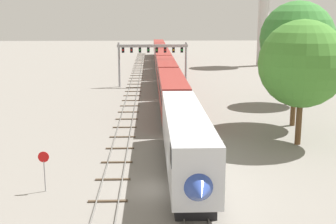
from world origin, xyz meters
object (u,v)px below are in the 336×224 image
Objects in this scene: trackside_tree_left at (296,41)px; trackside_tree_mid at (302,64)px; passenger_train at (164,67)px; trackside_tree_right at (297,39)px; signal_gantry at (153,54)px; stop_sign at (44,166)px.

trackside_tree_mid is (-5.73, -19.81, -1.00)m from trackside_tree_left.
trackside_tree_right reaches higher than passenger_train.
passenger_train is 30.31m from trackside_tree_left.
signal_gantry is at bearing 117.98° from trackside_tree_right.
stop_sign is at bearing -131.35° from trackside_tree_left.
trackside_tree_left is (27.02, 30.70, 6.77)m from stop_sign.
stop_sign is 24.61m from trackside_tree_mid.
stop_sign is 30.52m from trackside_tree_right.
trackside_tree_left is 20.64m from trackside_tree_mid.
signal_gantry is 48.10m from stop_sign.
trackside_tree_left is (17.02, -24.35, 6.03)m from passenger_train.
trackside_tree_mid is (21.30, 10.89, 5.77)m from stop_sign.
passenger_train reaches higher than stop_sign.
signal_gantry is 33.04m from trackside_tree_right.
stop_sign is at bearing -152.91° from trackside_tree_mid.
trackside_tree_left is at bearing -55.04° from passenger_train.
trackside_tree_right is (23.14, 18.34, 7.69)m from stop_sign.
passenger_train is 45.86m from trackside_tree_mid.
passenger_train is 10.49× the size of trackside_tree_mid.
signal_gantry is 25.62m from trackside_tree_left.
stop_sign is (-10.00, -55.05, -0.74)m from passenger_train.
passenger_train is at bearing 104.35° from trackside_tree_mid.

